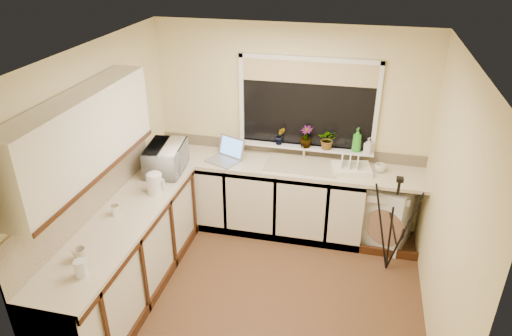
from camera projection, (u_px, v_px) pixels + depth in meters
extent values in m
plane|color=brown|center=(262.00, 293.00, 4.79)|extent=(3.20, 3.20, 0.00)
plane|color=white|center=(263.00, 55.00, 3.68)|extent=(3.20, 3.20, 0.00)
plane|color=beige|center=(290.00, 129.00, 5.53)|extent=(3.20, 0.00, 3.20)
plane|color=beige|center=(211.00, 305.00, 2.93)|extent=(3.20, 0.00, 3.20)
plane|color=beige|center=(103.00, 171.00, 4.56)|extent=(0.00, 3.00, 3.00)
plane|color=beige|center=(449.00, 211.00, 3.91)|extent=(0.00, 3.00, 3.00)
cube|color=silver|center=(257.00, 196.00, 5.70)|extent=(2.55, 0.60, 0.86)
cube|color=silver|center=(127.00, 259.00, 4.60)|extent=(0.54, 2.40, 0.86)
cube|color=beige|center=(284.00, 166.00, 5.43)|extent=(3.20, 0.60, 0.04)
cube|color=beige|center=(121.00, 221.00, 4.39)|extent=(0.60, 2.40, 0.04)
cube|color=silver|center=(82.00, 136.00, 3.87)|extent=(0.28, 1.90, 0.70)
cube|color=beige|center=(89.00, 195.00, 4.34)|extent=(0.02, 2.40, 0.45)
cube|color=beige|center=(289.00, 148.00, 5.64)|extent=(3.20, 0.02, 0.14)
cube|color=black|center=(308.00, 104.00, 5.33)|extent=(1.50, 0.02, 1.00)
cube|color=tan|center=(309.00, 73.00, 5.14)|extent=(1.50, 0.02, 0.25)
cube|color=white|center=(305.00, 147.00, 5.52)|extent=(1.60, 0.14, 0.03)
cube|color=tan|center=(301.00, 165.00, 5.38)|extent=(0.82, 0.46, 0.03)
cylinder|color=silver|center=(304.00, 150.00, 5.48)|extent=(0.03, 0.03, 0.24)
cube|color=silver|center=(384.00, 213.00, 5.44)|extent=(0.70, 0.69, 0.77)
cube|color=#94949B|center=(223.00, 161.00, 5.47)|extent=(0.43, 0.38, 0.02)
cube|color=#5690EC|center=(231.00, 147.00, 5.53)|extent=(0.36, 0.22, 0.24)
cylinder|color=white|center=(155.00, 184.00, 4.79)|extent=(0.16, 0.16, 0.21)
cube|color=white|center=(351.00, 169.00, 5.24)|extent=(0.48, 0.40, 0.06)
cylinder|color=silver|center=(81.00, 268.00, 3.64)|extent=(0.10, 0.10, 0.14)
cylinder|color=white|center=(115.00, 210.00, 4.43)|extent=(0.07, 0.07, 0.10)
imported|color=white|center=(166.00, 158.00, 5.20)|extent=(0.45, 0.61, 0.31)
imported|color=#999999|center=(280.00, 136.00, 5.51)|extent=(0.14, 0.13, 0.22)
imported|color=#999999|center=(306.00, 137.00, 5.43)|extent=(0.19, 0.19, 0.26)
imported|color=#999999|center=(328.00, 139.00, 5.39)|extent=(0.23, 0.20, 0.25)
imported|color=green|center=(357.00, 140.00, 5.32)|extent=(0.14, 0.14, 0.28)
imported|color=#999999|center=(369.00, 145.00, 5.31)|extent=(0.11, 0.11, 0.18)
imported|color=silver|center=(380.00, 168.00, 5.23)|extent=(0.12, 0.12, 0.10)
imported|color=beige|center=(79.00, 254.00, 3.83)|extent=(0.12, 0.12, 0.10)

